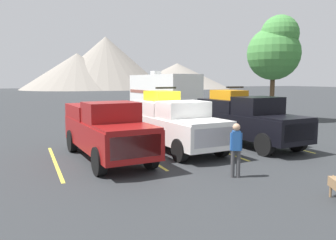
{
  "coord_description": "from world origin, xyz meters",
  "views": [
    {
      "loc": [
        -5.89,
        -12.26,
        2.98
      ],
      "look_at": [
        0.0,
        1.23,
        1.2
      ],
      "focal_mm": 35.45,
      "sensor_mm": 36.0,
      "label": 1
    }
  ],
  "objects_px": {
    "person_a": "(236,146)",
    "camper_trailer_a": "(162,94)",
    "pickup_truck_b": "(174,122)",
    "pickup_truck_c": "(246,118)",
    "pickup_truck_a": "(106,129)"
  },
  "relations": [
    {
      "from": "pickup_truck_b",
      "to": "pickup_truck_c",
      "type": "xyz_separation_m",
      "value": [
        3.47,
        -0.36,
        0.03
      ]
    },
    {
      "from": "camper_trailer_a",
      "to": "person_a",
      "type": "bearing_deg",
      "value": -104.24
    },
    {
      "from": "pickup_truck_c",
      "to": "person_a",
      "type": "relative_size",
      "value": 3.49
    },
    {
      "from": "pickup_truck_a",
      "to": "person_a",
      "type": "bearing_deg",
      "value": -52.77
    },
    {
      "from": "pickup_truck_c",
      "to": "pickup_truck_a",
      "type": "bearing_deg",
      "value": -178.7
    },
    {
      "from": "pickup_truck_c",
      "to": "person_a",
      "type": "height_order",
      "value": "pickup_truck_c"
    },
    {
      "from": "pickup_truck_a",
      "to": "person_a",
      "type": "relative_size",
      "value": 3.54
    },
    {
      "from": "pickup_truck_a",
      "to": "pickup_truck_b",
      "type": "distance_m",
      "value": 3.14
    },
    {
      "from": "person_a",
      "to": "camper_trailer_a",
      "type": "bearing_deg",
      "value": 75.76
    },
    {
      "from": "person_a",
      "to": "pickup_truck_b",
      "type": "bearing_deg",
      "value": 89.72
    },
    {
      "from": "pickup_truck_b",
      "to": "person_a",
      "type": "distance_m",
      "value": 4.57
    },
    {
      "from": "pickup_truck_a",
      "to": "person_a",
      "type": "distance_m",
      "value": 5.09
    },
    {
      "from": "pickup_truck_b",
      "to": "person_a",
      "type": "bearing_deg",
      "value": -90.28
    },
    {
      "from": "pickup_truck_a",
      "to": "camper_trailer_a",
      "type": "xyz_separation_m",
      "value": [
        6.86,
        10.86,
        0.79
      ]
    },
    {
      "from": "pickup_truck_a",
      "to": "pickup_truck_b",
      "type": "bearing_deg",
      "value": 9.4
    }
  ]
}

